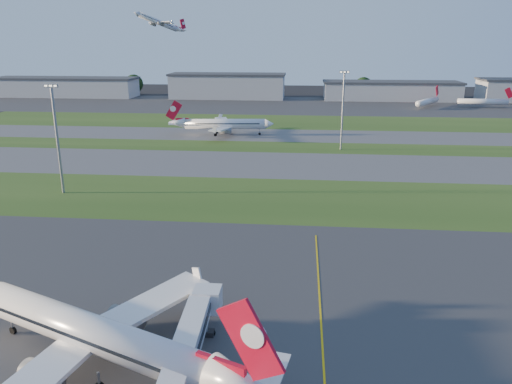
# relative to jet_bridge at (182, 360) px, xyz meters

# --- Properties ---
(ground) EXTENTS (700.00, 700.00, 0.00)m
(ground) POSITION_rel_jet_bridge_xyz_m (9.81, 15.24, -4.01)
(ground) COLOR black
(ground) RESTS_ON ground
(apron_near) EXTENTS (300.00, 70.00, 0.01)m
(apron_near) POSITION_rel_jet_bridge_xyz_m (9.81, 15.24, -4.00)
(apron_near) COLOR #333335
(apron_near) RESTS_ON ground
(grass_strip_a) EXTENTS (300.00, 34.00, 0.01)m
(grass_strip_a) POSITION_rel_jet_bridge_xyz_m (9.81, 67.24, -4.00)
(grass_strip_a) COLOR #2A4B19
(grass_strip_a) RESTS_ON ground
(taxiway_a) EXTENTS (300.00, 32.00, 0.01)m
(taxiway_a) POSITION_rel_jet_bridge_xyz_m (9.81, 100.24, -4.00)
(taxiway_a) COLOR #515154
(taxiway_a) RESTS_ON ground
(grass_strip_b) EXTENTS (300.00, 18.00, 0.01)m
(grass_strip_b) POSITION_rel_jet_bridge_xyz_m (9.81, 125.24, -4.00)
(grass_strip_b) COLOR #2A4B19
(grass_strip_b) RESTS_ON ground
(taxiway_b) EXTENTS (300.00, 26.00, 0.01)m
(taxiway_b) POSITION_rel_jet_bridge_xyz_m (9.81, 147.24, -4.00)
(taxiway_b) COLOR #515154
(taxiway_b) RESTS_ON ground
(grass_strip_c) EXTENTS (300.00, 40.00, 0.01)m
(grass_strip_c) POSITION_rel_jet_bridge_xyz_m (9.81, 180.24, -4.00)
(grass_strip_c) COLOR #2A4B19
(grass_strip_c) RESTS_ON ground
(apron_far) EXTENTS (400.00, 80.00, 0.01)m
(apron_far) POSITION_rel_jet_bridge_xyz_m (9.81, 240.24, -4.00)
(apron_far) COLOR #333335
(apron_far) RESTS_ON ground
(yellow_line) EXTENTS (0.25, 60.00, 0.02)m
(yellow_line) POSITION_rel_jet_bridge_xyz_m (14.81, 15.24, -4.01)
(yellow_line) COLOR gold
(yellow_line) RESTS_ON ground
(jet_bridge) EXTENTS (4.20, 26.90, 6.20)m
(jet_bridge) POSITION_rel_jet_bridge_xyz_m (0.00, 0.00, 0.00)
(jet_bridge) COLOR silver
(jet_bridge) RESTS_ON ground
(airliner_parked) EXTENTS (37.48, 31.87, 12.45)m
(airliner_parked) POSITION_rel_jet_bridge_xyz_m (-10.73, 3.21, 0.36)
(airliner_parked) COLOR white
(airliner_parked) RESTS_ON ground
(airliner_taxiing) EXTENTS (38.10, 32.20, 11.89)m
(airliner_taxiing) POSITION_rel_jet_bridge_xyz_m (-18.21, 146.04, 0.17)
(airliner_taxiing) COLOR white
(airliner_taxiing) RESTS_ON ground
(airliner_departing) EXTENTS (23.10, 21.55, 9.35)m
(airliner_departing) POSITION_rel_jet_bridge_xyz_m (-69.98, 245.28, 40.64)
(airliner_departing) COLOR white
(mini_jet_near) EXTENTS (17.39, 24.71, 9.48)m
(mini_jet_near) POSITION_rel_jet_bridge_xyz_m (79.01, 236.54, -0.73)
(mini_jet_near) COLOR white
(mini_jet_near) RESTS_ON ground
(mini_jet_far) EXTENTS (28.60, 3.47, 9.48)m
(mini_jet_far) POSITION_rel_jet_bridge_xyz_m (108.47, 238.15, -0.73)
(mini_jet_far) COLOR white
(mini_jet_far) RESTS_ON ground
(light_mast_west) EXTENTS (3.20, 0.70, 25.80)m
(light_mast_west) POSITION_rel_jet_bridge_xyz_m (-45.19, 67.24, 10.81)
(light_mast_west) COLOR gray
(light_mast_west) RESTS_ON ground
(light_mast_centre) EXTENTS (3.20, 0.70, 25.80)m
(light_mast_centre) POSITION_rel_jet_bridge_xyz_m (24.81, 123.24, 10.81)
(light_mast_centre) COLOR gray
(light_mast_centre) RESTS_ON ground
(hangar_far_west) EXTENTS (91.80, 23.00, 12.20)m
(hangar_far_west) POSITION_rel_jet_bridge_xyz_m (-140.19, 270.24, 2.13)
(hangar_far_west) COLOR #999DA1
(hangar_far_west) RESTS_ON ground
(hangar_west) EXTENTS (71.40, 23.00, 15.20)m
(hangar_west) POSITION_rel_jet_bridge_xyz_m (-35.19, 270.24, 3.63)
(hangar_west) COLOR #999DA1
(hangar_west) RESTS_ON ground
(hangar_east) EXTENTS (81.60, 23.00, 11.20)m
(hangar_east) POSITION_rel_jet_bridge_xyz_m (64.81, 270.24, 1.63)
(hangar_east) COLOR #999DA1
(hangar_east) RESTS_ON ground
(tree_far_west) EXTENTS (11.00, 11.00, 12.00)m
(tree_far_west) POSITION_rel_jet_bridge_xyz_m (-180.19, 283.24, 2.48)
(tree_far_west) COLOR black
(tree_far_west) RESTS_ON ground
(tree_west) EXTENTS (12.10, 12.10, 13.20)m
(tree_west) POSITION_rel_jet_bridge_xyz_m (-100.19, 285.24, 3.13)
(tree_west) COLOR black
(tree_west) RESTS_ON ground
(tree_mid_west) EXTENTS (9.90, 9.90, 10.80)m
(tree_mid_west) POSITION_rel_jet_bridge_xyz_m (-10.19, 281.24, 1.83)
(tree_mid_west) COLOR black
(tree_mid_west) RESTS_ON ground
(tree_mid_east) EXTENTS (11.55, 11.55, 12.60)m
(tree_mid_east) POSITION_rel_jet_bridge_xyz_m (49.81, 284.24, 2.80)
(tree_mid_east) COLOR black
(tree_mid_east) RESTS_ON ground
(tree_east) EXTENTS (10.45, 10.45, 11.40)m
(tree_east) POSITION_rel_jet_bridge_xyz_m (124.81, 282.24, 2.15)
(tree_east) COLOR black
(tree_east) RESTS_ON ground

